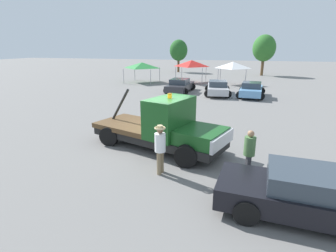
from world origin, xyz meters
name	(u,v)px	position (x,y,z in m)	size (l,w,h in m)	color
ground_plane	(157,147)	(0.00, 0.00, 0.00)	(160.00, 160.00, 0.00)	slate
tow_truck	(164,128)	(0.37, -0.12, 0.98)	(6.52, 3.92, 2.53)	black
foreground_car	(320,197)	(5.67, -3.73, 0.65)	(5.48, 2.27, 1.34)	black
person_near_truck	(249,151)	(3.89, -1.84, 0.99)	(0.38, 0.38, 1.71)	#38383D
person_at_hood	(160,146)	(0.89, -2.38, 1.06)	(0.40, 0.40, 1.80)	#847051
parked_car_charcoal	(180,86)	(-2.49, 14.95, 0.65)	(2.52, 4.90, 1.34)	#2D2D33
parked_car_silver	(218,88)	(1.27, 14.42, 0.65)	(2.77, 4.82, 1.34)	#B7B7BC
parked_car_skyblue	(251,90)	(4.30, 14.20, 0.65)	(2.60, 4.47, 1.34)	#669ED1
canopy_tent_green	(142,65)	(-8.83, 20.88, 2.13)	(3.58, 3.58, 2.48)	#9E9EA3
canopy_tent_red	(192,63)	(-2.81, 22.39, 2.37)	(3.31, 3.31, 2.76)	#9E9EA3
canopy_tent_white	(233,65)	(2.24, 21.93, 2.28)	(3.14, 3.14, 2.66)	#9E9EA3
tree_left	(179,50)	(-7.76, 35.89, 3.73)	(3.11, 3.11, 5.55)	brown
tree_center	(264,48)	(6.25, 33.76, 4.13)	(3.44, 3.44, 6.15)	brown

